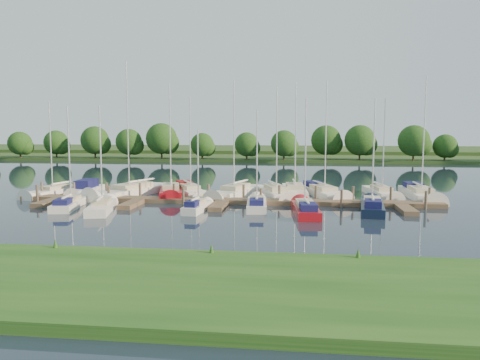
# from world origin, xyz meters

# --- Properties ---
(ground) EXTENTS (260.00, 260.00, 0.00)m
(ground) POSITION_xyz_m (0.00, 0.00, 0.00)
(ground) COLOR #182230
(ground) RESTS_ON ground
(near_bank) EXTENTS (90.00, 10.00, 0.50)m
(near_bank) POSITION_xyz_m (0.00, -16.00, 0.25)
(near_bank) COLOR #184714
(near_bank) RESTS_ON ground
(dock) EXTENTS (40.00, 6.00, 0.40)m
(dock) POSITION_xyz_m (0.00, 7.31, 0.20)
(dock) COLOR #493B29
(dock) RESTS_ON ground
(mooring_pilings) EXTENTS (38.24, 2.84, 2.00)m
(mooring_pilings) POSITION_xyz_m (0.00, 8.43, 0.60)
(mooring_pilings) COLOR #473D33
(mooring_pilings) RESTS_ON ground
(far_shore) EXTENTS (180.00, 30.00, 0.60)m
(far_shore) POSITION_xyz_m (0.00, 75.00, 0.30)
(far_shore) COLOR #243E18
(far_shore) RESTS_ON ground
(distant_hill) EXTENTS (220.00, 40.00, 1.40)m
(distant_hill) POSITION_xyz_m (0.00, 100.00, 0.70)
(distant_hill) COLOR #345023
(distant_hill) RESTS_ON ground
(treeline) EXTENTS (144.93, 9.26, 8.08)m
(treeline) POSITION_xyz_m (6.07, 62.09, 4.01)
(treeline) COLOR #38281C
(treeline) RESTS_ON ground
(sailboat_n_0) EXTENTS (3.44, 8.12, 10.23)m
(sailboat_n_0) POSITION_xyz_m (-18.58, 10.98, 0.27)
(sailboat_n_0) COLOR white
(sailboat_n_0) RESTS_ON ground
(motorboat) EXTENTS (2.28, 6.81, 1.95)m
(motorboat) POSITION_xyz_m (-15.61, 12.11, 0.38)
(motorboat) COLOR white
(motorboat) RESTS_ON ground
(sailboat_n_2) EXTENTS (6.10, 11.26, 14.34)m
(sailboat_n_2) POSITION_xyz_m (-10.45, 11.71, 0.28)
(sailboat_n_2) COLOR white
(sailboat_n_2) RESTS_ON ground
(sailboat_n_3) EXTENTS (4.16, 9.48, 11.98)m
(sailboat_n_3) POSITION_xyz_m (-6.21, 12.02, 0.28)
(sailboat_n_3) COLOR maroon
(sailboat_n_3) RESTS_ON ground
(sailboat_n_4) EXTENTS (5.22, 8.00, 10.70)m
(sailboat_n_4) POSITION_xyz_m (-4.37, 12.56, 0.33)
(sailboat_n_4) COLOR white
(sailboat_n_4) RESTS_ON ground
(sailboat_n_5) EXTENTS (4.72, 9.65, 12.29)m
(sailboat_n_5) POSITION_xyz_m (0.50, 12.35, 0.28)
(sailboat_n_5) COLOR white
(sailboat_n_5) RESTS_ON ground
(sailboat_n_6) EXTENTS (4.45, 9.02, 11.57)m
(sailboat_n_6) POSITION_xyz_m (4.70, 12.11, 0.28)
(sailboat_n_6) COLOR white
(sailboat_n_6) RESTS_ON ground
(sailboat_n_7) EXTENTS (2.83, 9.62, 12.13)m
(sailboat_n_7) POSITION_xyz_m (6.63, 13.95, 0.28)
(sailboat_n_7) COLOR white
(sailboat_n_7) RESTS_ON ground
(sailboat_n_8) EXTENTS (4.83, 9.67, 12.19)m
(sailboat_n_8) POSITION_xyz_m (9.58, 13.77, 0.32)
(sailboat_n_8) COLOR white
(sailboat_n_8) RESTS_ON ground
(sailboat_n_9) EXTENTS (2.87, 8.26, 10.40)m
(sailboat_n_9) POSITION_xyz_m (15.56, 14.15, 0.27)
(sailboat_n_9) COLOR white
(sailboat_n_9) RESTS_ON ground
(sailboat_n_10) EXTENTS (2.46, 9.95, 12.58)m
(sailboat_n_10) POSITION_xyz_m (19.25, 13.48, 0.32)
(sailboat_n_10) COLOR white
(sailboat_n_10) RESTS_ON ground
(sailboat_s_0) EXTENTS (2.89, 7.37, 9.29)m
(sailboat_s_0) POSITION_xyz_m (-13.23, 3.81, 0.31)
(sailboat_s_0) COLOR white
(sailboat_s_0) RESTS_ON ground
(sailboat_s_1) EXTENTS (3.11, 7.25, 9.29)m
(sailboat_s_1) POSITION_xyz_m (-9.64, 2.40, 0.28)
(sailboat_s_1) COLOR white
(sailboat_s_1) RESTS_ON ground
(sailboat_s_2) EXTENTS (1.72, 5.55, 7.28)m
(sailboat_s_2) POSITION_xyz_m (-1.56, 3.34, 0.32)
(sailboat_s_2) COLOR white
(sailboat_s_2) RESTS_ON ground
(sailboat_s_3) EXTENTS (2.11, 7.03, 8.97)m
(sailboat_s_3) POSITION_xyz_m (3.34, 5.44, 0.31)
(sailboat_s_3) COLOR white
(sailboat_s_3) RESTS_ON ground
(sailboat_s_4) EXTENTS (2.42, 7.72, 9.84)m
(sailboat_s_4) POSITION_xyz_m (7.54, 3.20, 0.32)
(sailboat_s_4) COLOR maroon
(sailboat_s_4) RESTS_ON ground
(sailboat_s_5) EXTENTS (2.64, 7.79, 9.98)m
(sailboat_s_5) POSITION_xyz_m (13.18, 4.94, 0.33)
(sailboat_s_5) COLOR black
(sailboat_s_5) RESTS_ON ground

